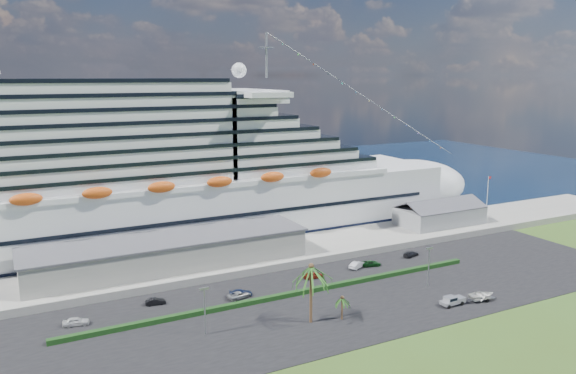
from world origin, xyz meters
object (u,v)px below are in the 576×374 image
cruise_ship (155,180)px  pickup_truck (452,300)px  parked_car_3 (241,293)px  boat_trailer (482,295)px

cruise_ship → pickup_truck: (38.91, -65.83, -15.58)m
parked_car_3 → cruise_ship: bearing=15.8°
pickup_truck → cruise_ship: bearing=120.6°
parked_car_3 → pickup_truck: 40.54m
cruise_ship → boat_trailer: bearing=-55.8°
parked_car_3 → boat_trailer: (40.22, -23.61, 0.52)m
cruise_ship → pickup_truck: 78.04m
cruise_ship → boat_trailer: size_ratio=30.40×
parked_car_3 → pickup_truck: pickup_truck is taller
cruise_ship → pickup_truck: bearing=-59.4°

